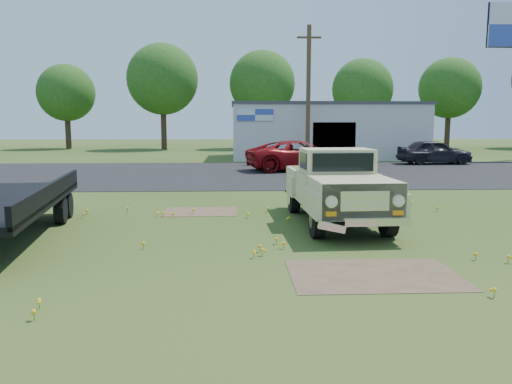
# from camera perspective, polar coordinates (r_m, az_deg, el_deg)

# --- Properties ---
(ground) EXTENTS (140.00, 140.00, 0.00)m
(ground) POSITION_cam_1_polar(r_m,az_deg,el_deg) (11.82, 2.28, -5.20)
(ground) COLOR #2A4315
(ground) RESTS_ON ground
(asphalt_lot) EXTENTS (90.00, 14.00, 0.02)m
(asphalt_lot) POSITION_cam_1_polar(r_m,az_deg,el_deg) (26.62, -0.44, 2.16)
(asphalt_lot) COLOR black
(asphalt_lot) RESTS_ON ground
(dirt_patch_a) EXTENTS (3.00, 2.00, 0.01)m
(dirt_patch_a) POSITION_cam_1_polar(r_m,az_deg,el_deg) (9.23, 13.34, -9.21)
(dirt_patch_a) COLOR brown
(dirt_patch_a) RESTS_ON ground
(dirt_patch_b) EXTENTS (2.20, 1.60, 0.01)m
(dirt_patch_b) POSITION_cam_1_polar(r_m,az_deg,el_deg) (15.24, -6.36, -2.26)
(dirt_patch_b) COLOR brown
(dirt_patch_b) RESTS_ON ground
(commercial_building) EXTENTS (14.20, 8.20, 4.15)m
(commercial_building) POSITION_cam_1_polar(r_m,az_deg,el_deg) (39.10, 7.77, 7.02)
(commercial_building) COLOR silver
(commercial_building) RESTS_ON ground
(utility_pole_mid) EXTENTS (1.60, 0.30, 9.00)m
(utility_pole_mid) POSITION_cam_1_polar(r_m,az_deg,el_deg) (33.89, 6.00, 11.15)
(utility_pole_mid) COLOR #41311E
(utility_pole_mid) RESTS_ON ground
(treeline_b) EXTENTS (5.76, 5.76, 8.57)m
(treeline_b) POSITION_cam_1_polar(r_m,az_deg,el_deg) (55.24, -20.88, 10.53)
(treeline_b) COLOR #3C2A1B
(treeline_b) RESTS_ON ground
(treeline_c) EXTENTS (7.04, 7.04, 10.47)m
(treeline_c) POSITION_cam_1_polar(r_m,az_deg,el_deg) (51.62, -10.63, 12.54)
(treeline_c) COLOR #3C2A1B
(treeline_c) RESTS_ON ground
(treeline_d) EXTENTS (6.72, 6.72, 10.00)m
(treeline_d) POSITION_cam_1_polar(r_m,az_deg,el_deg) (52.20, 0.73, 12.27)
(treeline_d) COLOR #3C2A1B
(treeline_d) RESTS_ON ground
(treeline_e) EXTENTS (6.08, 6.08, 9.04)m
(treeline_e) POSITION_cam_1_polar(r_m,az_deg,el_deg) (52.22, 12.07, 11.40)
(treeline_e) COLOR #3C2A1B
(treeline_e) RESTS_ON ground
(treeline_f) EXTENTS (6.40, 6.40, 9.52)m
(treeline_f) POSITION_cam_1_polar(r_m,az_deg,el_deg) (57.85, 21.25, 11.00)
(treeline_f) COLOR #3C2A1B
(treeline_f) RESTS_ON ground
(vintage_pickup_truck) EXTENTS (2.37, 5.62, 2.01)m
(vintage_pickup_truck) POSITION_cam_1_polar(r_m,az_deg,el_deg) (13.48, 9.12, 0.68)
(vintage_pickup_truck) COLOR #CEC78A
(vintage_pickup_truck) RESTS_ON ground
(red_pickup) EXTENTS (6.44, 3.97, 1.66)m
(red_pickup) POSITION_cam_1_polar(r_m,az_deg,el_deg) (28.20, 5.05, 4.15)
(red_pickup) COLOR maroon
(red_pickup) RESTS_ON ground
(dark_sedan) EXTENTS (4.70, 2.01, 1.58)m
(dark_sedan) POSITION_cam_1_polar(r_m,az_deg,el_deg) (34.41, 19.71, 4.33)
(dark_sedan) COLOR black
(dark_sedan) RESTS_ON ground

